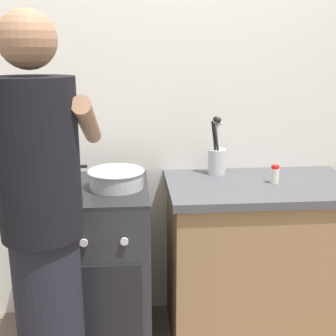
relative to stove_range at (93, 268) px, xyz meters
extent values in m
cube|color=silver|center=(0.55, 0.35, 0.80)|extent=(3.20, 0.10, 2.50)
cube|color=#99724C|center=(0.90, 0.00, -0.02)|extent=(0.96, 0.56, 0.86)
cube|color=#4C4C51|center=(0.90, 0.00, 0.43)|extent=(1.00, 0.60, 0.04)
cube|color=#2D2D33|center=(0.00, 0.00, -0.01)|extent=(0.60, 0.60, 0.88)
cube|color=#232326|center=(0.00, 0.00, 0.44)|extent=(0.60, 0.60, 0.02)
cube|color=black|center=(0.00, -0.30, -0.03)|extent=(0.51, 0.01, 0.40)
cylinder|color=silver|center=(-0.18, -0.31, 0.29)|extent=(0.04, 0.01, 0.04)
cylinder|color=silver|center=(0.00, -0.31, 0.29)|extent=(0.04, 0.01, 0.04)
cylinder|color=silver|center=(0.18, -0.31, 0.29)|extent=(0.04, 0.01, 0.04)
cylinder|color=#B2B2B7|center=(-0.14, -0.02, 0.51)|extent=(0.21, 0.21, 0.12)
cube|color=black|center=(-0.26, -0.02, 0.57)|extent=(0.04, 0.02, 0.01)
cube|color=black|center=(-0.02, -0.02, 0.57)|extent=(0.04, 0.02, 0.01)
cylinder|color=#B7B7BC|center=(0.14, -0.01, 0.49)|extent=(0.27, 0.27, 0.09)
torus|color=#B7B7BC|center=(0.14, -0.01, 0.54)|extent=(0.29, 0.29, 0.01)
cylinder|color=silver|center=(0.69, 0.20, 0.52)|extent=(0.10, 0.10, 0.14)
cylinder|color=silver|center=(0.68, 0.20, 0.59)|extent=(0.02, 0.05, 0.24)
sphere|color=silver|center=(0.68, 0.20, 0.73)|extent=(0.03, 0.03, 0.03)
cylinder|color=black|center=(0.69, 0.17, 0.61)|extent=(0.06, 0.02, 0.28)
sphere|color=black|center=(0.69, 0.17, 0.76)|extent=(0.03, 0.03, 0.03)
cylinder|color=silver|center=(0.70, 0.18, 0.60)|extent=(0.04, 0.02, 0.26)
sphere|color=silver|center=(0.70, 0.18, 0.74)|extent=(0.03, 0.03, 0.03)
cylinder|color=black|center=(0.68, 0.18, 0.61)|extent=(0.05, 0.04, 0.29)
sphere|color=black|center=(0.68, 0.18, 0.76)|extent=(0.03, 0.03, 0.03)
cylinder|color=silver|center=(0.96, -0.01, 0.49)|extent=(0.04, 0.04, 0.08)
cylinder|color=red|center=(0.96, -0.01, 0.54)|extent=(0.04, 0.04, 0.02)
cylinder|color=black|center=(-0.11, -0.56, 0.74)|extent=(0.30, 0.30, 0.58)
sphere|color=#A07254|center=(-0.11, -0.56, 1.15)|extent=(0.20, 0.20, 0.20)
cylinder|color=#A07254|center=(0.06, -0.42, 0.85)|extent=(0.07, 0.41, 0.24)
camera|label=1|loc=(0.23, -2.05, 1.11)|focal=45.04mm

